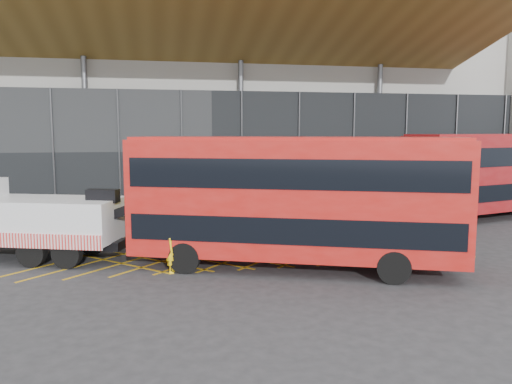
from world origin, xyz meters
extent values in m
plane|color=#29292C|center=(0.00, 0.00, 0.00)|extent=(120.00, 120.00, 0.00)
cube|color=gold|center=(-4.80, 0.00, 0.01)|extent=(7.16, 7.16, 0.01)
cube|color=gold|center=(-4.80, 0.00, 0.01)|extent=(7.16, 7.16, 0.01)
cube|color=gold|center=(-3.20, 0.00, 0.01)|extent=(7.16, 7.16, 0.01)
cube|color=gold|center=(-3.20, 0.00, 0.01)|extent=(7.16, 7.16, 0.01)
cube|color=gold|center=(-1.60, 0.00, 0.01)|extent=(7.16, 7.16, 0.01)
cube|color=gold|center=(-1.60, 0.00, 0.01)|extent=(7.16, 7.16, 0.01)
cube|color=gold|center=(0.00, 0.00, 0.01)|extent=(7.16, 7.16, 0.01)
cube|color=gold|center=(0.00, 0.00, 0.01)|extent=(7.16, 7.16, 0.01)
cube|color=gold|center=(1.60, 0.00, 0.01)|extent=(7.16, 7.16, 0.01)
cube|color=gold|center=(1.60, 0.00, 0.01)|extent=(7.16, 7.16, 0.01)
cube|color=gold|center=(3.20, 0.00, 0.01)|extent=(7.16, 7.16, 0.01)
cube|color=gold|center=(3.20, 0.00, 0.01)|extent=(7.16, 7.16, 0.01)
cube|color=gold|center=(4.80, 0.00, 0.01)|extent=(7.16, 7.16, 0.01)
cube|color=gold|center=(4.80, 0.00, 0.01)|extent=(7.16, 7.16, 0.01)
cube|color=gold|center=(6.40, 0.00, 0.01)|extent=(7.16, 7.16, 0.01)
cube|color=gold|center=(6.40, 0.00, 0.01)|extent=(7.16, 7.16, 0.01)
cube|color=gold|center=(8.00, 0.00, 0.01)|extent=(7.16, 7.16, 0.01)
cube|color=gold|center=(8.00, 0.00, 0.01)|extent=(7.16, 7.16, 0.01)
cube|color=gray|center=(2.00, 19.00, 9.00)|extent=(55.00, 14.00, 18.00)
cube|color=black|center=(2.00, 11.70, 4.00)|extent=(55.00, 0.80, 8.00)
cube|color=olive|center=(0.00, 8.00, 11.50)|extent=(40.00, 11.93, 4.07)
cylinder|color=#595B60|center=(-6.00, 11.50, 5.00)|extent=(0.36, 0.36, 10.00)
cylinder|color=#595B60|center=(4.00, 11.50, 5.00)|extent=(0.36, 0.36, 10.00)
cylinder|color=#595B60|center=(14.00, 11.50, 5.00)|extent=(0.36, 0.36, 10.00)
cube|color=black|center=(-7.84, 0.18, 0.74)|extent=(9.79, 4.29, 0.37)
cube|color=white|center=(-6.45, -0.31, 1.74)|extent=(7.03, 4.63, 1.68)
cube|color=red|center=(-6.89, -1.58, 1.11)|extent=(6.19, 2.21, 0.58)
cube|color=black|center=(-3.87, -1.21, 2.74)|extent=(1.37, 0.91, 0.53)
cube|color=black|center=(-2.87, -1.56, 2.21)|extent=(2.30, 1.11, 1.14)
cylinder|color=black|center=(-5.22, -1.91, 0.58)|extent=(1.21, 0.73, 1.16)
cylinder|color=black|center=(-4.50, 0.18, 0.58)|extent=(1.21, 0.73, 1.16)
cube|color=#AD140F|center=(3.43, -3.75, 2.80)|extent=(12.73, 7.32, 4.42)
cube|color=black|center=(3.43, -3.75, 1.77)|extent=(12.28, 7.19, 0.97)
cube|color=black|center=(3.43, -3.75, 3.82)|extent=(12.28, 7.19, 1.08)
cube|color=black|center=(-2.42, -1.44, 1.82)|extent=(1.00, 2.40, 1.48)
cube|color=black|center=(-2.42, -1.44, 3.82)|extent=(1.00, 2.40, 1.08)
cube|color=yellow|center=(-2.43, -1.43, 2.91)|extent=(0.80, 1.91, 0.40)
cube|color=#AD140F|center=(3.43, -3.75, 5.05)|extent=(12.41, 7.01, 0.14)
cylinder|color=black|center=(-0.76, -3.50, 0.59)|extent=(1.23, 0.75, 1.19)
cylinder|color=black|center=(0.20, -1.07, 0.59)|extent=(1.23, 0.75, 1.19)
cylinder|color=black|center=(6.34, -6.30, 0.59)|extent=(1.23, 0.75, 1.19)
cylinder|color=black|center=(7.30, -3.88, 0.59)|extent=(1.23, 0.75, 1.19)
cube|color=maroon|center=(18.70, 5.02, 2.83)|extent=(12.96, 6.10, 4.46)
cube|color=black|center=(18.70, 5.02, 1.78)|extent=(12.49, 6.03, 0.98)
cube|color=black|center=(18.70, 5.02, 3.85)|extent=(12.49, 6.03, 1.09)
cube|color=black|center=(12.58, 3.37, 1.84)|extent=(0.73, 2.51, 1.49)
cube|color=black|center=(12.58, 3.37, 3.85)|extent=(0.73, 2.51, 1.09)
cube|color=yellow|center=(12.57, 3.37, 2.93)|extent=(0.59, 2.00, 0.40)
cube|color=maroon|center=(18.70, 5.02, 5.09)|extent=(12.66, 5.81, 0.14)
cylinder|color=black|center=(15.16, 2.70, 0.60)|extent=(1.24, 0.64, 1.19)
cylinder|color=black|center=(14.48, 5.24, 0.60)|extent=(1.24, 0.64, 1.19)
imported|color=yellow|center=(-1.22, -3.30, 0.86)|extent=(0.56, 0.71, 1.72)
camera|label=1|loc=(-1.78, -21.99, 5.34)|focal=35.00mm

